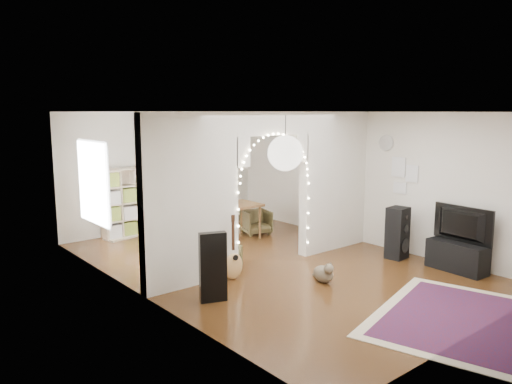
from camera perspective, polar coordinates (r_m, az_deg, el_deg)
floor at (r=9.06m, az=1.65°, el=-8.19°), size 7.50×7.50×0.00m
ceiling at (r=8.64m, az=1.74°, el=9.15°), size 5.00×7.50×0.02m
wall_back at (r=11.80m, az=-10.44°, el=2.46°), size 5.00×0.02×2.70m
wall_front at (r=6.48m, az=24.22°, el=-3.76°), size 5.00×0.02×2.70m
wall_left at (r=7.36m, az=-13.08°, el=-1.68°), size 0.02×7.50×2.70m
wall_right at (r=10.55m, az=11.94°, el=1.62°), size 0.02×7.50×2.70m
divider_wall at (r=8.74m, az=1.70°, el=0.75°), size 5.00×0.20×2.70m
fairy_lights at (r=8.62m, az=2.27°, el=1.48°), size 1.64×0.04×1.60m
window at (r=8.98m, az=-18.12°, el=1.01°), size 0.04×1.20×1.40m
wall_clock at (r=10.11m, az=14.69°, el=5.46°), size 0.03×0.31×0.31m
picture_frames at (r=9.93m, az=16.42°, el=1.85°), size 0.02×0.50×0.70m
paper_lantern at (r=5.61m, az=3.37°, el=4.46°), size 0.40×0.40×0.40m
ceiling_fan at (r=10.23m, az=-5.76°, el=7.44°), size 1.10×1.10×0.30m
area_rug at (r=7.29m, az=22.08°, el=-13.28°), size 3.08×2.61×0.02m
guitar_case at (r=7.23m, az=-4.94°, el=-8.56°), size 0.41×0.26×1.02m
acoustic_guitar at (r=8.14m, az=-2.61°, el=-7.31°), size 0.38×0.18×0.91m
tabby_cat at (r=8.14m, az=7.78°, el=-9.19°), size 0.34×0.57×0.38m
floor_speaker at (r=9.63m, az=15.86°, el=-4.53°), size 0.41×0.37×0.96m
media_console at (r=9.27m, az=21.99°, el=-6.87°), size 0.47×1.03×0.50m
tv at (r=9.13m, az=22.21°, el=-3.49°), size 0.22×1.08×0.62m
bookcase at (r=11.26m, az=-13.68°, el=-1.04°), size 1.51×0.64×1.51m
dining_table at (r=10.57m, az=-2.83°, el=-1.84°), size 1.21×0.82×0.76m
flower_vase at (r=10.54m, az=-2.84°, el=-0.94°), size 0.19×0.19×0.19m
dining_chair_left at (r=8.81m, az=-3.55°, el=-7.28°), size 0.47×0.49×0.42m
dining_chair_right at (r=11.13m, az=0.04°, el=-3.44°), size 0.71×0.73×0.54m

